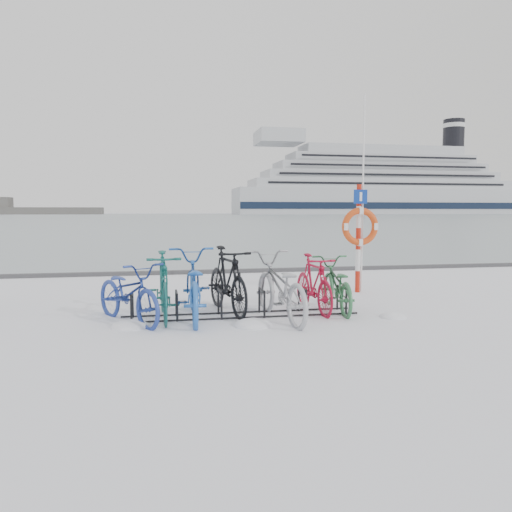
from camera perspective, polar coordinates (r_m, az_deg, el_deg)
ground at (r=8.54m, az=-1.72°, el=-6.87°), size 900.00×900.00×0.00m
ice_sheet at (r=163.26m, az=-10.51°, el=4.48°), size 400.00×298.00×0.02m
quay_edge at (r=14.31m, az=-5.51°, el=-1.79°), size 400.00×0.25×0.10m
bike_rack at (r=8.50m, az=-1.72°, el=-5.68°), size 4.00×0.48×0.46m
lifebuoy_station at (r=11.02m, az=11.79°, el=3.27°), size 0.82×0.23×4.28m
cruise_ferry at (r=264.56m, az=13.78°, el=7.56°), size 149.42×28.16×49.10m
bike_0 at (r=8.27m, az=-14.39°, el=-3.84°), size 1.58×2.02×1.02m
bike_1 at (r=8.43m, az=-10.53°, el=-3.14°), size 0.60×1.93×1.15m
bike_2 at (r=8.36m, az=-7.25°, el=-3.06°), size 0.86×2.28×1.18m
bike_3 at (r=8.77m, az=-3.30°, el=-2.58°), size 0.93×2.06×1.20m
bike_4 at (r=8.23m, az=2.69°, el=-3.29°), size 1.03×2.26×1.14m
bike_5 at (r=8.93m, az=6.60°, el=-2.94°), size 0.60×1.78×1.05m
bike_6 at (r=9.07m, az=9.13°, el=-3.05°), size 0.83×1.94×0.99m
snow_drifts at (r=8.33m, az=-1.79°, el=-7.18°), size 4.83×2.04×0.21m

